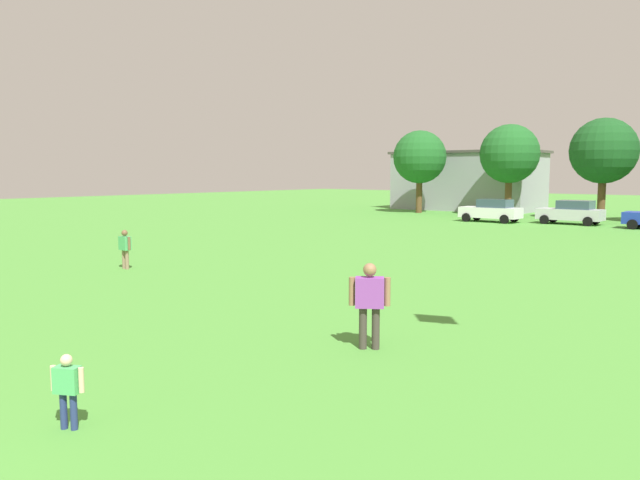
{
  "coord_description": "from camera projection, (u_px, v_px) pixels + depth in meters",
  "views": [
    {
      "loc": [
        8.22,
        0.2,
        3.59
      ],
      "look_at": [
        0.7,
        9.45,
        2.29
      ],
      "focal_mm": 34.79,
      "sensor_mm": 36.0,
      "label": 1
    }
  ],
  "objects": [
    {
      "name": "tree_far_left",
      "position": [
        420.0,
        157.0,
        55.47
      ],
      "size": [
        4.73,
        4.73,
        7.38
      ],
      "color": "brown",
      "rests_on": "ground"
    },
    {
      "name": "child_kite_flyer",
      "position": [
        67.0,
        385.0,
        8.64
      ],
      "size": [
        0.47,
        0.34,
        1.08
      ],
      "rotation": [
        0.0,
        0.0,
        0.48
      ],
      "color": "navy",
      "rests_on": "ground"
    },
    {
      "name": "bystander_midfield",
      "position": [
        125.0,
        246.0,
        23.13
      ],
      "size": [
        0.7,
        0.3,
        1.47
      ],
      "rotation": [
        0.0,
        0.0,
        6.23
      ],
      "color": "#8C7259",
      "rests_on": "ground"
    },
    {
      "name": "parked_car_silver_1",
      "position": [
        571.0,
        212.0,
        43.33
      ],
      "size": [
        4.3,
        2.02,
        1.68
      ],
      "rotation": [
        0.0,
        0.0,
        3.14
      ],
      "color": "silver",
      "rests_on": "ground"
    },
    {
      "name": "tree_center_left",
      "position": [
        604.0,
        151.0,
        46.83
      ],
      "size": [
        4.97,
        4.97,
        7.74
      ],
      "color": "brown",
      "rests_on": "ground"
    },
    {
      "name": "ground_plane",
      "position": [
        589.0,
        251.0,
        28.54
      ],
      "size": [
        160.0,
        160.0,
        0.0
      ],
      "primitive_type": "plane",
      "color": "#4C9338"
    },
    {
      "name": "tree_left",
      "position": [
        510.0,
        154.0,
        51.46
      ],
      "size": [
        4.89,
        4.89,
        7.62
      ],
      "color": "brown",
      "rests_on": "ground"
    },
    {
      "name": "house_left",
      "position": [
        468.0,
        181.0,
        60.55
      ],
      "size": [
        13.92,
        7.39,
        5.68
      ],
      "color": "#9999A3",
      "rests_on": "ground"
    },
    {
      "name": "parked_car_white_0",
      "position": [
        491.0,
        210.0,
        45.38
      ],
      "size": [
        4.3,
        2.02,
        1.68
      ],
      "rotation": [
        0.0,
        0.0,
        3.14
      ],
      "color": "white",
      "rests_on": "ground"
    },
    {
      "name": "adult_bystander",
      "position": [
        370.0,
        298.0,
        12.57
      ],
      "size": [
        0.72,
        0.6,
        1.78
      ],
      "rotation": [
        0.0,
        0.0,
        0.61
      ],
      "color": "#3F3833",
      "rests_on": "ground"
    }
  ]
}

